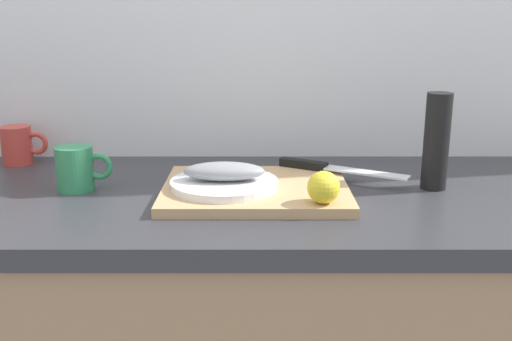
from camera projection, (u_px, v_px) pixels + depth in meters
The scene contains 9 objects.
back_wall at pixel (205, 14), 1.42m from camera, with size 3.20×0.05×2.50m, color white.
cutting_board at pixel (256, 190), 1.18m from camera, with size 0.37×0.30×0.02m, color tan.
white_plate at pixel (225, 184), 1.15m from camera, with size 0.21×0.21×0.01m, color white.
fish_fillet at pixel (224, 171), 1.15m from camera, with size 0.16×0.07×0.04m, color gray.
chef_knife at pixel (326, 167), 1.27m from camera, with size 0.27×0.16×0.02m.
lemon_0 at pixel (324, 187), 1.05m from camera, with size 0.06×0.06×0.06m, color yellow.
coffee_mug_0 at pixel (19, 145), 1.40m from camera, with size 0.11×0.07×0.09m.
coffee_mug_1 at pixel (77, 168), 1.19m from camera, with size 0.12×0.08×0.09m.
pepper_mill at pixel (437, 142), 1.19m from camera, with size 0.05×0.05×0.20m, color black.
Camera 1 is at (0.12, -1.14, 1.26)m, focal length 41.02 mm.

